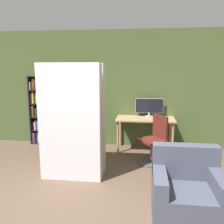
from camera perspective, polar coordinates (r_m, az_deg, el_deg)
ground_plane at (r=3.43m, az=-12.32°, el=-22.57°), size 16.00×16.00×0.00m
wall_back at (r=5.95m, az=-2.61°, el=5.33°), size 8.00×0.06×2.70m
desk at (r=5.60m, az=7.61°, el=-2.37°), size 1.29×0.66×0.74m
monitor at (r=5.76m, az=8.49°, el=1.28°), size 0.63×0.18×0.42m
office_chair at (r=4.95m, az=9.55°, el=-7.22°), size 0.62×0.62×0.93m
bookshelf at (r=6.30m, az=-15.50°, el=-0.01°), size 0.74×0.26×1.65m
mattress_near at (r=4.12m, az=-9.39°, el=-2.39°), size 1.01×0.27×1.92m
mattress_far at (r=4.42m, az=-8.18°, el=-1.51°), size 1.01×0.25×1.92m
armchair at (r=3.39m, az=16.75°, el=-17.02°), size 0.85×0.80×0.85m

